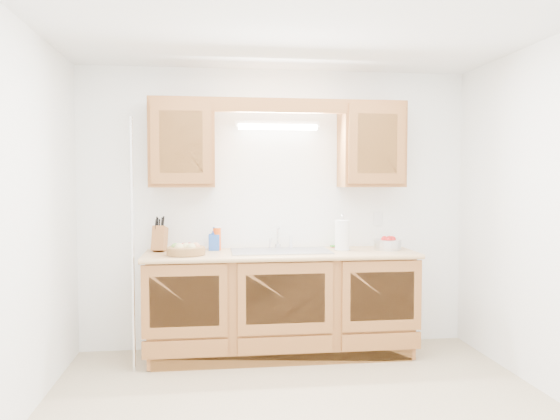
{
  "coord_description": "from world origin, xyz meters",
  "views": [
    {
      "loc": [
        -0.58,
        -3.41,
        1.5
      ],
      "look_at": [
        -0.05,
        0.85,
        1.28
      ],
      "focal_mm": 35.0,
      "sensor_mm": 36.0,
      "label": 1
    }
  ],
  "objects": [
    {
      "name": "paper_towel",
      "position": [
        0.54,
        1.21,
        1.03
      ],
      "size": [
        0.15,
        0.15,
        0.31
      ],
      "rotation": [
        0.0,
        0.0,
        0.16
      ],
      "color": "silver",
      "rests_on": "countertop"
    },
    {
      "name": "wire_shelf_pole",
      "position": [
        -1.2,
        0.94,
        1.0
      ],
      "size": [
        0.03,
        0.03,
        2.0
      ],
      "primitive_type": "cylinder",
      "color": "silver",
      "rests_on": "ground"
    },
    {
      "name": "orange_canister",
      "position": [
        -0.54,
        1.36,
        1.0
      ],
      "size": [
        0.09,
        0.09,
        0.21
      ],
      "rotation": [
        0.0,
        0.0,
        0.35
      ],
      "color": "#E4490C",
      "rests_on": "countertop"
    },
    {
      "name": "outlet_plate",
      "position": [
        0.95,
        1.49,
        1.15
      ],
      "size": [
        0.08,
        0.01,
        0.12
      ],
      "primitive_type": "cube",
      "color": "white",
      "rests_on": "room"
    },
    {
      "name": "soap_bottle",
      "position": [
        -0.57,
        1.36,
        1.0
      ],
      "size": [
        0.1,
        0.1,
        0.21
      ],
      "primitive_type": "imported",
      "rotation": [
        0.0,
        0.0,
        -0.03
      ],
      "color": "#244FB4",
      "rests_on": "countertop"
    },
    {
      "name": "base_cabinets",
      "position": [
        0.0,
        1.2,
        0.44
      ],
      "size": [
        2.2,
        0.6,
        0.86
      ],
      "primitive_type": "cube",
      "color": "#935B2B",
      "rests_on": "ground"
    },
    {
      "name": "fluorescent_fixture",
      "position": [
        0.0,
        1.42,
        2.0
      ],
      "size": [
        0.76,
        0.08,
        0.08
      ],
      "color": "white",
      "rests_on": "room"
    },
    {
      "name": "room",
      "position": [
        0.0,
        0.0,
        1.25
      ],
      "size": [
        3.52,
        3.5,
        2.5
      ],
      "color": "#C3B08D",
      "rests_on": "ground"
    },
    {
      "name": "countertop",
      "position": [
        0.0,
        1.19,
        0.88
      ],
      "size": [
        2.3,
        0.63,
        0.04
      ],
      "primitive_type": "cube",
      "color": "tan",
      "rests_on": "base_cabinets"
    },
    {
      "name": "upper_cabinet_left",
      "position": [
        -0.83,
        1.33,
        1.83
      ],
      "size": [
        0.55,
        0.33,
        0.75
      ],
      "primitive_type": "cube",
      "color": "#935B2B",
      "rests_on": "room"
    },
    {
      "name": "knife_block",
      "position": [
        -1.03,
        1.35,
        1.01
      ],
      "size": [
        0.14,
        0.19,
        0.31
      ],
      "rotation": [
        0.0,
        0.0,
        -0.21
      ],
      "color": "#935B2B",
      "rests_on": "countertop"
    },
    {
      "name": "sink",
      "position": [
        0.0,
        1.21,
        0.83
      ],
      "size": [
        0.84,
        0.46,
        0.36
      ],
      "color": "#9E9EA3",
      "rests_on": "countertop"
    },
    {
      "name": "upper_cabinet_right",
      "position": [
        0.83,
        1.33,
        1.83
      ],
      "size": [
        0.55,
        0.33,
        0.75
      ],
      "primitive_type": "cube",
      "color": "#935B2B",
      "rests_on": "room"
    },
    {
      "name": "fruit_basket",
      "position": [
        -0.8,
        1.08,
        0.94
      ],
      "size": [
        0.34,
        0.34,
        0.1
      ],
      "rotation": [
        0.0,
        0.0,
        0.1
      ],
      "color": "#A07140",
      "rests_on": "countertop"
    },
    {
      "name": "sponge",
      "position": [
        0.54,
        1.44,
        0.91
      ],
      "size": [
        0.1,
        0.07,
        0.02
      ],
      "rotation": [
        0.0,
        0.0,
        0.04
      ],
      "color": "#CC333F",
      "rests_on": "countertop"
    },
    {
      "name": "valance",
      "position": [
        0.0,
        1.19,
        2.14
      ],
      "size": [
        2.2,
        0.05,
        0.12
      ],
      "primitive_type": "cube",
      "color": "#935B2B",
      "rests_on": "room"
    },
    {
      "name": "apple_bowl",
      "position": [
        0.95,
        1.2,
        0.95
      ],
      "size": [
        0.26,
        0.26,
        0.12
      ],
      "rotation": [
        0.0,
        0.0,
        0.1
      ],
      "color": "silver",
      "rests_on": "countertop"
    }
  ]
}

